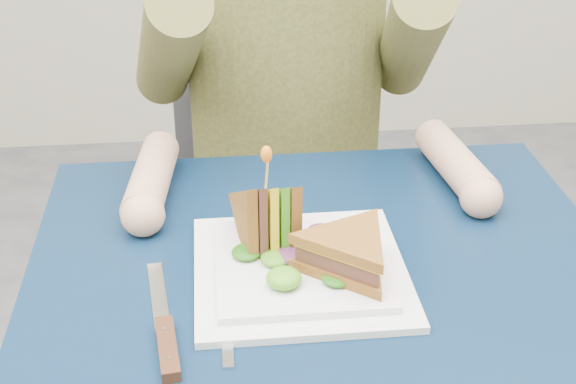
{
  "coord_description": "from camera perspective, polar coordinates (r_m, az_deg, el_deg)",
  "views": [
    {
      "loc": [
        -0.13,
        -0.77,
        1.3
      ],
      "look_at": [
        -0.04,
        0.09,
        0.82
      ],
      "focal_mm": 50.0,
      "sensor_mm": 36.0,
      "label": 1
    }
  ],
  "objects": [
    {
      "name": "sandwich_flat",
      "position": [
        0.96,
        4.34,
        -4.33
      ],
      "size": [
        0.2,
        0.2,
        0.05
      ],
      "color": "brown",
      "rests_on": "plate"
    },
    {
      "name": "chair",
      "position": [
        1.62,
        -0.47,
        1.01
      ],
      "size": [
        0.42,
        0.4,
        0.93
      ],
      "color": "#47474C",
      "rests_on": "ground"
    },
    {
      "name": "lettuce_spill",
      "position": [
        0.99,
        1.11,
        -4.12
      ],
      "size": [
        0.15,
        0.13,
        0.02
      ],
      "primitive_type": null,
      "color": "#337A14",
      "rests_on": "plate"
    },
    {
      "name": "onion_ring",
      "position": [
        0.98,
        1.72,
        -4.0
      ],
      "size": [
        0.04,
        0.04,
        0.02
      ],
      "primitive_type": "torus",
      "rotation": [
        0.44,
        0.0,
        0.0
      ],
      "color": "#9E4C7A",
      "rests_on": "plate"
    },
    {
      "name": "fork",
      "position": [
        0.93,
        -4.34,
        -8.86
      ],
      "size": [
        0.02,
        0.18,
        0.01
      ],
      "color": "silver",
      "rests_on": "table"
    },
    {
      "name": "toothpick_frill",
      "position": [
        0.96,
        -1.54,
        2.7
      ],
      "size": [
        0.01,
        0.01,
        0.02
      ],
      "primitive_type": "ellipsoid",
      "color": "orange",
      "rests_on": "sandwich_upright"
    },
    {
      "name": "diner",
      "position": [
        1.37,
        -0.07,
        12.67
      ],
      "size": [
        0.54,
        0.59,
        0.74
      ],
      "color": "#4B4B22",
      "rests_on": "chair"
    },
    {
      "name": "plate",
      "position": [
        0.99,
        0.88,
        -5.47
      ],
      "size": [
        0.26,
        0.26,
        0.02
      ],
      "color": "white",
      "rests_on": "table"
    },
    {
      "name": "sandwich_upright",
      "position": [
        1.0,
        -1.47,
        -2.01
      ],
      "size": [
        0.09,
        0.15,
        0.15
      ],
      "color": "brown",
      "rests_on": "plate"
    },
    {
      "name": "toothpick",
      "position": [
        0.97,
        -1.52,
        1.22
      ],
      "size": [
        0.01,
        0.01,
        0.06
      ],
      "primitive_type": "cylinder",
      "rotation": [
        0.14,
        0.07,
        0.0
      ],
      "color": "tan",
      "rests_on": "sandwich_upright"
    },
    {
      "name": "table",
      "position": [
        1.02,
        3.07,
        -10.68
      ],
      "size": [
        0.75,
        0.75,
        0.73
      ],
      "color": "black",
      "rests_on": "ground"
    },
    {
      "name": "knife",
      "position": [
        0.9,
        -8.69,
        -10.19
      ],
      "size": [
        0.05,
        0.22,
        0.02
      ],
      "color": "silver",
      "rests_on": "table"
    }
  ]
}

